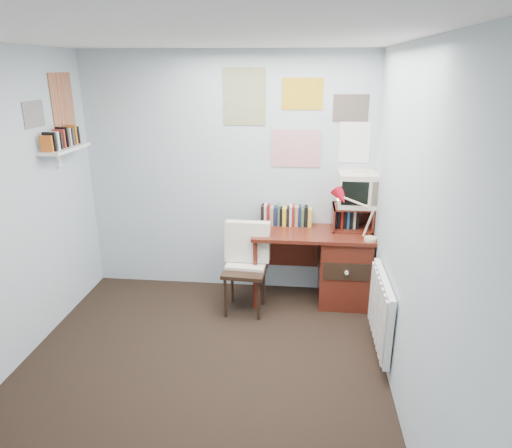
{
  "coord_description": "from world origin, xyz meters",
  "views": [
    {
      "loc": [
        0.77,
        -2.86,
        2.32
      ],
      "look_at": [
        0.38,
        0.97,
        1.0
      ],
      "focal_mm": 32.0,
      "sensor_mm": 36.0,
      "label": 1
    }
  ],
  "objects_px": {
    "desk_lamp": "(372,219)",
    "radiator": "(381,311)",
    "tv_riser": "(352,218)",
    "wall_shelf": "(65,149)",
    "crt_tv": "(358,188)",
    "desk": "(338,265)",
    "desk_chair": "(245,271)"
  },
  "relations": [
    {
      "from": "wall_shelf",
      "to": "desk_chair",
      "type": "bearing_deg",
      "value": 2.61
    },
    {
      "from": "wall_shelf",
      "to": "tv_riser",
      "type": "bearing_deg",
      "value": 10.32
    },
    {
      "from": "desk_lamp",
      "to": "crt_tv",
      "type": "distance_m",
      "value": 0.41
    },
    {
      "from": "tv_riser",
      "to": "wall_shelf",
      "type": "bearing_deg",
      "value": -169.68
    },
    {
      "from": "crt_tv",
      "to": "radiator",
      "type": "relative_size",
      "value": 0.48
    },
    {
      "from": "tv_riser",
      "to": "radiator",
      "type": "height_order",
      "value": "tv_riser"
    },
    {
      "from": "desk",
      "to": "crt_tv",
      "type": "height_order",
      "value": "crt_tv"
    },
    {
      "from": "desk_lamp",
      "to": "desk",
      "type": "bearing_deg",
      "value": 139.0
    },
    {
      "from": "crt_tv",
      "to": "desk_lamp",
      "type": "bearing_deg",
      "value": -70.62
    },
    {
      "from": "desk",
      "to": "desk_lamp",
      "type": "height_order",
      "value": "desk_lamp"
    },
    {
      "from": "desk",
      "to": "crt_tv",
      "type": "bearing_deg",
      "value": 39.57
    },
    {
      "from": "wall_shelf",
      "to": "crt_tv",
      "type": "bearing_deg",
      "value": 10.58
    },
    {
      "from": "desk",
      "to": "desk_chair",
      "type": "xyz_separation_m",
      "value": [
        -0.93,
        -0.3,
        0.03
      ]
    },
    {
      "from": "crt_tv",
      "to": "tv_riser",
      "type": "bearing_deg",
      "value": -152.49
    },
    {
      "from": "desk",
      "to": "wall_shelf",
      "type": "relative_size",
      "value": 1.94
    },
    {
      "from": "desk_lamp",
      "to": "tv_riser",
      "type": "distance_m",
      "value": 0.35
    },
    {
      "from": "desk_lamp",
      "to": "crt_tv",
      "type": "height_order",
      "value": "crt_tv"
    },
    {
      "from": "wall_shelf",
      "to": "desk",
      "type": "bearing_deg",
      "value": 8.4
    },
    {
      "from": "desk_lamp",
      "to": "wall_shelf",
      "type": "relative_size",
      "value": 0.69
    },
    {
      "from": "radiator",
      "to": "wall_shelf",
      "type": "distance_m",
      "value": 3.15
    },
    {
      "from": "desk_lamp",
      "to": "radiator",
      "type": "xyz_separation_m",
      "value": [
        0.02,
        -0.74,
        -0.55
      ]
    },
    {
      "from": "crt_tv",
      "to": "wall_shelf",
      "type": "xyz_separation_m",
      "value": [
        -2.73,
        -0.51,
        0.43
      ]
    },
    {
      "from": "desk",
      "to": "radiator",
      "type": "xyz_separation_m",
      "value": [
        0.29,
        -0.93,
        0.01
      ]
    },
    {
      "from": "desk_chair",
      "to": "desk_lamp",
      "type": "relative_size",
      "value": 2.02
    },
    {
      "from": "tv_riser",
      "to": "crt_tv",
      "type": "height_order",
      "value": "crt_tv"
    },
    {
      "from": "desk_lamp",
      "to": "radiator",
      "type": "distance_m",
      "value": 0.92
    },
    {
      "from": "desk_chair",
      "to": "radiator",
      "type": "bearing_deg",
      "value": -23.21
    },
    {
      "from": "desk",
      "to": "tv_riser",
      "type": "bearing_deg",
      "value": 42.96
    },
    {
      "from": "crt_tv",
      "to": "radiator",
      "type": "height_order",
      "value": "crt_tv"
    },
    {
      "from": "crt_tv",
      "to": "desk_chair",
      "type": "bearing_deg",
      "value": -157.67
    },
    {
      "from": "crt_tv",
      "to": "desk",
      "type": "bearing_deg",
      "value": -139.93
    },
    {
      "from": "desk_chair",
      "to": "crt_tv",
      "type": "height_order",
      "value": "crt_tv"
    }
  ]
}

